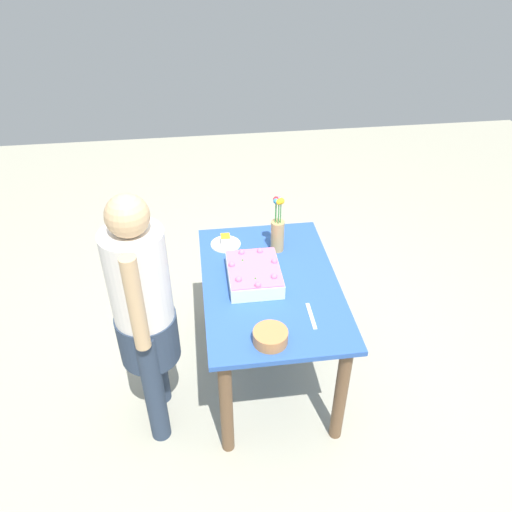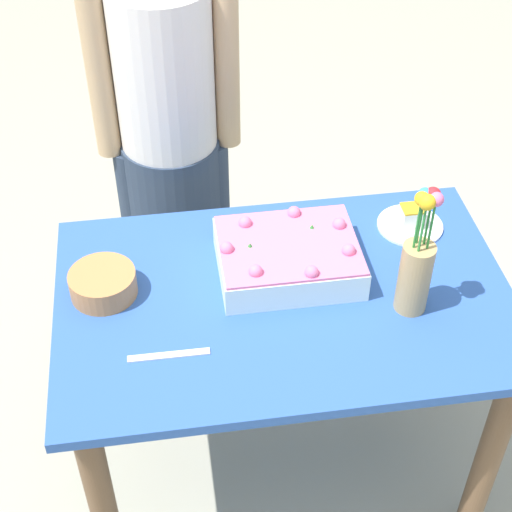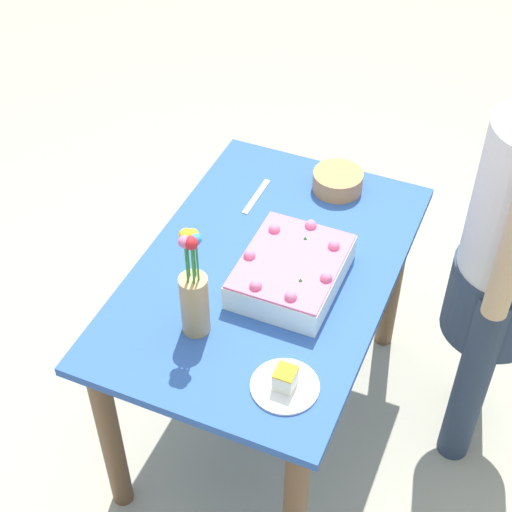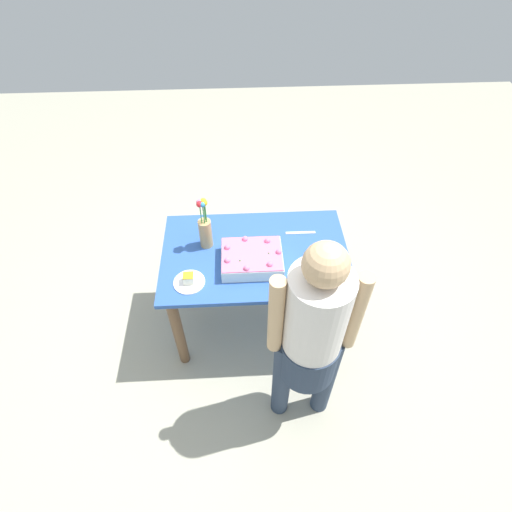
{
  "view_description": "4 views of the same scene",
  "coord_description": "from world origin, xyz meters",
  "px_view_note": "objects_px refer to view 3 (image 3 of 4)",
  "views": [
    {
      "loc": [
        2.17,
        -0.37,
        2.52
      ],
      "look_at": [
        -0.06,
        -0.07,
        0.89
      ],
      "focal_mm": 35.0,
      "sensor_mm": 36.0,
      "label": 1
    },
    {
      "loc": [
        0.29,
        1.42,
        2.17
      ],
      "look_at": [
        0.06,
        -0.09,
        0.81
      ],
      "focal_mm": 55.0,
      "sensor_mm": 36.0,
      "label": 2
    },
    {
      "loc": [
        -1.61,
        -0.65,
        2.44
      ],
      "look_at": [
        -0.08,
        0.0,
        0.87
      ],
      "focal_mm": 55.0,
      "sensor_mm": 36.0,
      "label": 3
    },
    {
      "loc": [
        -0.09,
        -1.73,
        2.59
      ],
      "look_at": [
        0.0,
        -0.1,
        0.83
      ],
      "focal_mm": 28.0,
      "sensor_mm": 36.0,
      "label": 4
    }
  ],
  "objects_px": {
    "cake_knife": "(256,196)",
    "person_standing": "(511,252)",
    "flower_vase": "(194,295)",
    "fruit_bowl": "(338,181)",
    "serving_plate_with_slice": "(285,383)",
    "sheet_cake": "(291,270)"
  },
  "relations": [
    {
      "from": "flower_vase",
      "to": "fruit_bowl",
      "type": "distance_m",
      "value": 0.79
    },
    {
      "from": "serving_plate_with_slice",
      "to": "fruit_bowl",
      "type": "relative_size",
      "value": 1.08
    },
    {
      "from": "cake_knife",
      "to": "fruit_bowl",
      "type": "distance_m",
      "value": 0.29
    },
    {
      "from": "sheet_cake",
      "to": "flower_vase",
      "type": "xyz_separation_m",
      "value": [
        -0.28,
        0.18,
        0.09
      ]
    },
    {
      "from": "sheet_cake",
      "to": "fruit_bowl",
      "type": "height_order",
      "value": "sheet_cake"
    },
    {
      "from": "person_standing",
      "to": "serving_plate_with_slice",
      "type": "bearing_deg",
      "value": 54.65
    },
    {
      "from": "flower_vase",
      "to": "sheet_cake",
      "type": "bearing_deg",
      "value": -32.53
    },
    {
      "from": "cake_knife",
      "to": "flower_vase",
      "type": "xyz_separation_m",
      "value": [
        -0.62,
        -0.08,
        0.14
      ]
    },
    {
      "from": "fruit_bowl",
      "to": "person_standing",
      "type": "height_order",
      "value": "person_standing"
    },
    {
      "from": "sheet_cake",
      "to": "person_standing",
      "type": "bearing_deg",
      "value": -65.13
    },
    {
      "from": "flower_vase",
      "to": "fruit_bowl",
      "type": "height_order",
      "value": "flower_vase"
    },
    {
      "from": "fruit_bowl",
      "to": "person_standing",
      "type": "bearing_deg",
      "value": -109.14
    },
    {
      "from": "cake_knife",
      "to": "person_standing",
      "type": "bearing_deg",
      "value": -93.53
    },
    {
      "from": "serving_plate_with_slice",
      "to": "cake_knife",
      "type": "relative_size",
      "value": 0.95
    },
    {
      "from": "cake_knife",
      "to": "flower_vase",
      "type": "bearing_deg",
      "value": -172.38
    },
    {
      "from": "cake_knife",
      "to": "person_standing",
      "type": "xyz_separation_m",
      "value": [
        -0.06,
        -0.85,
        0.1
      ]
    },
    {
      "from": "sheet_cake",
      "to": "serving_plate_with_slice",
      "type": "xyz_separation_m",
      "value": [
        -0.38,
        -0.13,
        -0.03
      ]
    },
    {
      "from": "sheet_cake",
      "to": "serving_plate_with_slice",
      "type": "height_order",
      "value": "sheet_cake"
    },
    {
      "from": "cake_knife",
      "to": "fruit_bowl",
      "type": "relative_size",
      "value": 1.14
    },
    {
      "from": "fruit_bowl",
      "to": "person_standing",
      "type": "relative_size",
      "value": 0.12
    },
    {
      "from": "serving_plate_with_slice",
      "to": "sheet_cake",
      "type": "bearing_deg",
      "value": 18.99
    },
    {
      "from": "serving_plate_with_slice",
      "to": "fruit_bowl",
      "type": "height_order",
      "value": "serving_plate_with_slice"
    }
  ]
}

